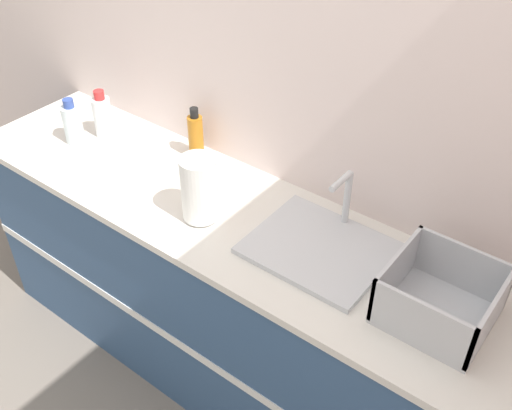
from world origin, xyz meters
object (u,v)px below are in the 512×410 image
object	(u,v)px
sink	(320,245)
paper_towel_roll	(200,189)
bottle_clear	(73,123)
bottle_white_spray	(103,116)
bottle_amber	(196,136)
dish_rack	(440,300)

from	to	relation	value
sink	paper_towel_roll	size ratio (longest dim) A/B	1.80
bottle_clear	bottle_white_spray	xyz separation A→B (m)	(0.06, 0.11, 0.00)
paper_towel_roll	bottle_amber	size ratio (longest dim) A/B	1.13
bottle_clear	bottle_white_spray	world-z (taller)	bottle_white_spray
dish_rack	bottle_amber	size ratio (longest dim) A/B	1.37
sink	bottle_clear	distance (m)	1.19
paper_towel_roll	sink	bearing A→B (deg)	14.99
bottle_amber	bottle_white_spray	world-z (taller)	bottle_amber
dish_rack	bottle_amber	world-z (taller)	bottle_amber
sink	bottle_amber	distance (m)	0.73
paper_towel_roll	dish_rack	world-z (taller)	paper_towel_roll
paper_towel_roll	bottle_clear	bearing A→B (deg)	175.43
paper_towel_roll	bottle_white_spray	bearing A→B (deg)	166.11
paper_towel_roll	bottle_amber	world-z (taller)	paper_towel_roll
bottle_clear	bottle_amber	distance (m)	0.53
bottle_amber	sink	bearing A→B (deg)	-13.90
bottle_clear	bottle_amber	bearing A→B (deg)	25.18
bottle_clear	dish_rack	bearing A→B (deg)	0.61
bottle_clear	sink	bearing A→B (deg)	2.54
bottle_white_spray	paper_towel_roll	bearing A→B (deg)	-13.89
sink	dish_rack	size ratio (longest dim) A/B	1.48
bottle_white_spray	sink	bearing A→B (deg)	-3.08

